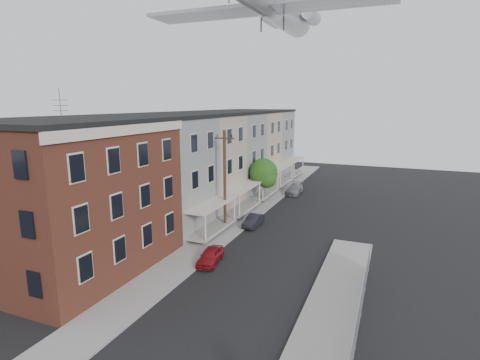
{
  "coord_description": "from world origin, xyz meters",
  "views": [
    {
      "loc": [
        7.92,
        -11.35,
        11.29
      ],
      "look_at": [
        -0.86,
        9.99,
        6.53
      ],
      "focal_mm": 28.0,
      "sensor_mm": 36.0,
      "label": 1
    }
  ],
  "objects_px": {
    "car_far": "(295,189)",
    "airplane": "(271,3)",
    "car_mid": "(253,221)",
    "car_near": "(210,256)",
    "utility_pole": "(225,179)",
    "street_tree": "(264,174)"
  },
  "relations": [
    {
      "from": "street_tree",
      "to": "airplane",
      "type": "height_order",
      "value": "airplane"
    },
    {
      "from": "street_tree",
      "to": "utility_pole",
      "type": "bearing_deg",
      "value": -91.89
    },
    {
      "from": "car_far",
      "to": "airplane",
      "type": "distance_m",
      "value": 21.76
    },
    {
      "from": "car_near",
      "to": "car_far",
      "type": "height_order",
      "value": "car_far"
    },
    {
      "from": "street_tree",
      "to": "car_mid",
      "type": "distance_m",
      "value": 8.66
    },
    {
      "from": "car_mid",
      "to": "airplane",
      "type": "distance_m",
      "value": 21.28
    },
    {
      "from": "car_far",
      "to": "car_near",
      "type": "bearing_deg",
      "value": -92.46
    },
    {
      "from": "utility_pole",
      "to": "car_mid",
      "type": "xyz_separation_m",
      "value": [
        2.0,
        1.94,
        -4.14
      ]
    },
    {
      "from": "utility_pole",
      "to": "car_far",
      "type": "height_order",
      "value": "utility_pole"
    },
    {
      "from": "car_mid",
      "to": "car_near",
      "type": "bearing_deg",
      "value": -89.66
    },
    {
      "from": "utility_pole",
      "to": "car_far",
      "type": "relative_size",
      "value": 2.16
    },
    {
      "from": "utility_pole",
      "to": "car_near",
      "type": "distance_m",
      "value": 8.3
    },
    {
      "from": "car_mid",
      "to": "car_far",
      "type": "distance_m",
      "value": 13.96
    },
    {
      "from": "car_mid",
      "to": "street_tree",
      "type": "bearing_deg",
      "value": 102.17
    },
    {
      "from": "utility_pole",
      "to": "car_near",
      "type": "bearing_deg",
      "value": -73.89
    },
    {
      "from": "car_far",
      "to": "car_mid",
      "type": "bearing_deg",
      "value": -93.08
    },
    {
      "from": "car_mid",
      "to": "airplane",
      "type": "bearing_deg",
      "value": 95.46
    },
    {
      "from": "utility_pole",
      "to": "car_far",
      "type": "bearing_deg",
      "value": 81.45
    },
    {
      "from": "street_tree",
      "to": "car_near",
      "type": "bearing_deg",
      "value": -84.33
    },
    {
      "from": "utility_pole",
      "to": "car_far",
      "type": "distance_m",
      "value": 16.58
    },
    {
      "from": "utility_pole",
      "to": "car_near",
      "type": "xyz_separation_m",
      "value": [
        2.0,
        -6.93,
        -4.12
      ]
    },
    {
      "from": "car_near",
      "to": "street_tree",
      "type": "bearing_deg",
      "value": 88.2
    }
  ]
}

